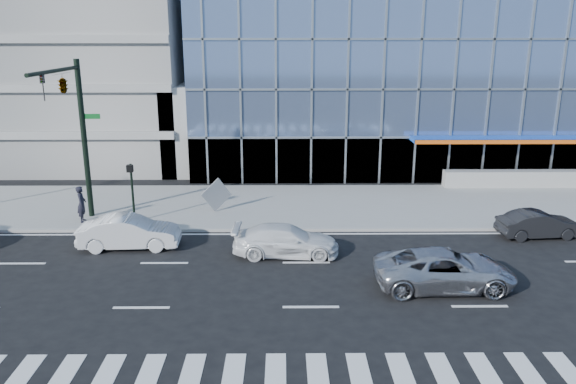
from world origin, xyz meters
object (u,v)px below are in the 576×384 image
ped_signal_post (132,184)px  silver_suv (445,269)px  tilted_panel (217,195)px  white_suv (286,240)px  traffic_signal (70,103)px  dark_sedan (539,224)px  pedestrian (82,204)px  white_sedan (129,232)px

ped_signal_post → silver_suv: (13.63, -7.37, -1.41)m
silver_suv → tilted_panel: tilted_panel is taller
ped_signal_post → white_suv: ped_signal_post is taller
traffic_signal → ped_signal_post: (2.50, 0.37, -4.02)m
traffic_signal → dark_sedan: traffic_signal is taller
dark_sedan → pedestrian: pedestrian is taller
silver_suv → tilted_panel: (-9.66, 9.15, 0.32)m
silver_suv → white_sedan: 13.69m
white_sedan → dark_sedan: 19.06m
dark_sedan → traffic_signal: bearing=80.8°
silver_suv → pedestrian: size_ratio=2.86×
ped_signal_post → dark_sedan: bearing=-5.7°
traffic_signal → tilted_panel: (6.47, 2.15, -5.11)m
white_sedan → ped_signal_post: bearing=8.1°
ped_signal_post → pedestrian: 2.82m
traffic_signal → white_sedan: traffic_signal is taller
traffic_signal → white_sedan: bearing=-41.7°
white_sedan → pedestrian: pedestrian is taller
ped_signal_post → silver_suv: size_ratio=0.57×
ped_signal_post → pedestrian: size_ratio=1.62×
white_sedan → tilted_panel: size_ratio=3.42×
white_suv → pedestrian: (-10.24, 4.14, 0.41)m
pedestrian → tilted_panel: pedestrian is taller
silver_suv → dark_sedan: size_ratio=1.37×
traffic_signal → white_suv: 12.10m
white_suv → tilted_panel: bearing=34.0°
dark_sedan → tilted_panel: bearing=71.5°
white_suv → tilted_panel: tilted_panel is taller
traffic_signal → ped_signal_post: bearing=8.5°
ped_signal_post → tilted_panel: (3.97, 1.78, -1.08)m
white_suv → pedestrian: bearing=69.8°
white_sedan → tilted_panel: bearing=-37.2°
dark_sedan → tilted_panel: size_ratio=2.96×
dark_sedan → pedestrian: size_ratio=2.08×
tilted_panel → white_suv: bearing=-92.4°
silver_suv → white_suv: (-6.00, 3.31, -0.07)m
ped_signal_post → dark_sedan: (19.63, -1.94, -1.51)m
silver_suv → dark_sedan: silver_suv is taller
traffic_signal → tilted_panel: size_ratio=6.15×
traffic_signal → ped_signal_post: traffic_signal is taller
ped_signal_post → pedestrian: bearing=178.3°
white_sedan → white_suv: bearing=-100.4°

